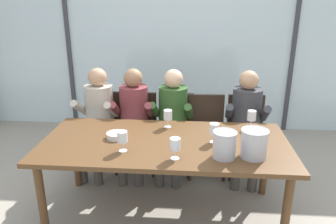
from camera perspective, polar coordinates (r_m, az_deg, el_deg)
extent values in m
plane|color=#9E9384|center=(4.12, 0.73, -8.85)|extent=(14.00, 14.00, 0.00)
cube|color=silver|center=(4.93, 1.81, 11.82)|extent=(7.38, 0.03, 2.60)
cube|color=#38383D|center=(5.26, -16.98, 11.48)|extent=(0.06, 0.06, 2.60)
cube|color=#38383D|center=(5.10, 21.11, 10.82)|extent=(0.06, 0.06, 2.60)
cube|color=#568942|center=(8.37, 2.98, 11.85)|extent=(13.38, 2.40, 1.71)
cube|color=brown|center=(2.90, -0.56, -5.46)|extent=(2.18, 1.02, 0.04)
cylinder|color=brown|center=(2.99, -21.21, -14.32)|extent=(0.07, 0.07, 0.71)
cylinder|color=brown|center=(2.83, 19.96, -16.27)|extent=(0.07, 0.07, 0.71)
cylinder|color=brown|center=(3.64, -15.79, -7.39)|extent=(0.07, 0.07, 0.71)
cylinder|color=brown|center=(3.51, 16.62, -8.53)|extent=(0.07, 0.07, 0.71)
cube|color=#332319|center=(3.90, -11.67, -3.45)|extent=(0.47, 0.47, 0.03)
cube|color=#332319|center=(4.01, -11.31, 0.59)|extent=(0.42, 0.06, 0.42)
cylinder|color=#332319|center=(3.88, -14.78, -7.70)|extent=(0.04, 0.04, 0.45)
cylinder|color=#332319|center=(3.80, -9.19, -7.89)|extent=(0.04, 0.04, 0.45)
cylinder|color=#332319|center=(4.21, -13.47, -5.37)|extent=(0.04, 0.04, 0.45)
cylinder|color=#332319|center=(4.13, -8.33, -5.49)|extent=(0.04, 0.04, 0.45)
cube|color=#332319|center=(3.81, -5.36, -3.70)|extent=(0.46, 0.46, 0.03)
cube|color=#332319|center=(3.91, -5.10, 0.44)|extent=(0.42, 0.05, 0.42)
cylinder|color=#332319|center=(3.77, -8.51, -8.08)|extent=(0.04, 0.04, 0.45)
cylinder|color=#332319|center=(3.72, -2.68, -8.26)|extent=(0.04, 0.04, 0.45)
cylinder|color=#332319|center=(4.10, -7.57, -5.65)|extent=(0.04, 0.04, 0.45)
cylinder|color=#332319|center=(4.06, -2.25, -5.77)|extent=(0.04, 0.04, 0.45)
cube|color=#332319|center=(3.78, 1.07, -3.79)|extent=(0.47, 0.47, 0.03)
cube|color=#332319|center=(3.89, 1.45, 0.38)|extent=(0.42, 0.06, 0.42)
cylinder|color=#332319|center=(3.74, -2.23, -8.09)|extent=(0.04, 0.04, 0.45)
cylinder|color=#332319|center=(3.70, 3.64, -8.47)|extent=(0.04, 0.04, 0.45)
cylinder|color=#332319|center=(4.07, -1.28, -5.66)|extent=(0.04, 0.04, 0.45)
cylinder|color=#332319|center=(4.04, 4.08, -5.96)|extent=(0.04, 0.04, 0.45)
cube|color=#332319|center=(3.74, 6.75, -4.23)|extent=(0.46, 0.46, 0.03)
cube|color=#332319|center=(3.84, 6.64, 0.01)|extent=(0.42, 0.06, 0.42)
cylinder|color=#332319|center=(3.66, 3.85, -8.81)|extent=(0.04, 0.04, 0.45)
cylinder|color=#332319|center=(3.69, 9.83, -8.78)|extent=(0.04, 0.04, 0.45)
cylinder|color=#332319|center=(3.99, 3.66, -6.23)|extent=(0.04, 0.04, 0.45)
cylinder|color=#332319|center=(4.03, 9.11, -6.24)|extent=(0.04, 0.04, 0.45)
cube|color=#332319|center=(3.81, 13.64, -4.20)|extent=(0.45, 0.45, 0.03)
cube|color=#332319|center=(3.91, 13.39, -0.04)|extent=(0.42, 0.05, 0.42)
cylinder|color=#332319|center=(3.71, 10.94, -8.71)|extent=(0.04, 0.04, 0.45)
cylinder|color=#332319|center=(3.78, 16.71, -8.64)|extent=(0.04, 0.04, 0.45)
cylinder|color=#332319|center=(4.04, 10.25, -6.18)|extent=(0.04, 0.04, 0.45)
cylinder|color=#332319|center=(4.11, 15.54, -6.17)|extent=(0.04, 0.04, 0.45)
cylinder|color=#B7AD9E|center=(3.83, -11.86, 0.78)|extent=(0.35, 0.35, 0.52)
sphere|color=tan|center=(3.74, -12.24, 5.94)|extent=(0.21, 0.21, 0.21)
cube|color=#47423D|center=(3.78, -13.95, -3.84)|extent=(0.17, 0.41, 0.13)
cube|color=#47423D|center=(3.72, -11.39, -4.06)|extent=(0.17, 0.41, 0.13)
cylinder|color=#47423D|center=(3.73, -14.83, -8.65)|extent=(0.10, 0.10, 0.47)
cylinder|color=#47423D|center=(3.66, -12.23, -8.96)|extent=(0.10, 0.10, 0.47)
cylinder|color=#B7AD9E|center=(3.79, -15.21, 0.73)|extent=(0.11, 0.33, 0.26)
cylinder|color=#B7AD9E|center=(3.65, -9.78, 0.42)|extent=(0.11, 0.33, 0.26)
cylinder|color=brown|center=(3.74, -5.93, 0.64)|extent=(0.33, 0.33, 0.52)
sphere|color=#936B4C|center=(3.64, -6.12, 5.93)|extent=(0.21, 0.21, 0.21)
cube|color=#47423D|center=(3.66, -7.66, -4.20)|extent=(0.14, 0.40, 0.13)
cube|color=#47423D|center=(3.64, -4.86, -4.28)|extent=(0.14, 0.40, 0.13)
cylinder|color=#47423D|center=(3.60, -8.04, -9.21)|extent=(0.10, 0.10, 0.47)
cylinder|color=#47423D|center=(3.57, -5.17, -9.34)|extent=(0.10, 0.10, 0.47)
cylinder|color=brown|center=(3.65, -9.17, 0.47)|extent=(0.09, 0.33, 0.26)
cylinder|color=brown|center=(3.59, -3.24, 0.37)|extent=(0.09, 0.33, 0.26)
cylinder|color=#2D5123|center=(3.69, 0.92, 0.46)|extent=(0.35, 0.35, 0.52)
sphere|color=#DBAD89|center=(3.59, 0.96, 5.83)|extent=(0.21, 0.21, 0.21)
cube|color=#47423D|center=(3.61, -0.98, -4.39)|extent=(0.16, 0.41, 0.13)
cube|color=#47423D|center=(3.59, 1.86, -4.57)|extent=(0.16, 0.41, 0.13)
cylinder|color=#47423D|center=(3.55, -1.54, -9.46)|extent=(0.10, 0.10, 0.47)
cylinder|color=#47423D|center=(3.52, 1.38, -9.69)|extent=(0.10, 0.10, 0.47)
cylinder|color=#2D5123|center=(3.60, -2.35, 0.40)|extent=(0.11, 0.33, 0.26)
cylinder|color=#2D5123|center=(3.54, 3.68, 0.08)|extent=(0.11, 0.33, 0.26)
cylinder|color=#38383D|center=(3.73, 13.53, 0.12)|extent=(0.35, 0.35, 0.52)
sphere|color=tan|center=(3.63, 13.97, 5.41)|extent=(0.21, 0.21, 0.21)
cube|color=#47423D|center=(3.63, 11.96, -4.70)|extent=(0.17, 0.41, 0.13)
cube|color=#47423D|center=(3.64, 14.79, -4.84)|extent=(0.17, 0.41, 0.13)
cylinder|color=#47423D|center=(3.56, 11.76, -9.77)|extent=(0.10, 0.10, 0.47)
cylinder|color=#47423D|center=(3.58, 14.68, -9.89)|extent=(0.10, 0.10, 0.47)
cylinder|color=#38383D|center=(3.60, 10.65, 0.06)|extent=(0.11, 0.33, 0.26)
cylinder|color=#38383D|center=(3.63, 16.65, -0.27)|extent=(0.11, 0.33, 0.26)
cylinder|color=#B7B7BC|center=(2.60, 9.82, -5.69)|extent=(0.18, 0.18, 0.22)
torus|color=silver|center=(2.56, 9.95, -3.50)|extent=(0.19, 0.19, 0.01)
cylinder|color=#B7B7BC|center=(2.66, 14.80, -5.40)|extent=(0.21, 0.21, 0.23)
torus|color=silver|center=(2.61, 15.01, -3.15)|extent=(0.22, 0.22, 0.01)
cylinder|color=silver|center=(2.98, -9.06, -4.06)|extent=(0.17, 0.17, 0.05)
cylinder|color=silver|center=(2.59, 1.23, -8.10)|extent=(0.07, 0.07, 0.00)
cylinder|color=silver|center=(2.58, 1.24, -7.32)|extent=(0.01, 0.01, 0.07)
cylinder|color=silver|center=(2.54, 1.25, -5.60)|extent=(0.08, 0.08, 0.09)
cylinder|color=#E0D184|center=(2.55, 1.25, -6.15)|extent=(0.07, 0.07, 0.04)
cylinder|color=silver|center=(3.20, 0.04, -2.60)|extent=(0.07, 0.07, 0.00)
cylinder|color=silver|center=(3.18, 0.04, -1.94)|extent=(0.01, 0.01, 0.07)
cylinder|color=silver|center=(3.15, 0.04, -0.50)|extent=(0.08, 0.08, 0.09)
cylinder|color=#560C1E|center=(3.16, 0.04, -0.95)|extent=(0.07, 0.07, 0.04)
cylinder|color=silver|center=(2.90, 7.98, -5.20)|extent=(0.07, 0.07, 0.00)
cylinder|color=silver|center=(2.88, 8.02, -4.48)|extent=(0.01, 0.01, 0.07)
cylinder|color=silver|center=(2.85, 8.10, -2.92)|extent=(0.08, 0.08, 0.09)
cylinder|color=maroon|center=(2.86, 8.07, -3.41)|extent=(0.07, 0.07, 0.04)
cylinder|color=silver|center=(3.28, 14.24, -2.63)|extent=(0.07, 0.07, 0.00)
cylinder|color=silver|center=(3.27, 14.30, -1.99)|extent=(0.01, 0.01, 0.07)
cylinder|color=silver|center=(3.24, 14.42, -0.59)|extent=(0.08, 0.08, 0.09)
cylinder|color=#E0D184|center=(3.25, 14.38, -1.03)|extent=(0.07, 0.07, 0.04)
cylinder|color=silver|center=(2.74, -7.87, -6.71)|extent=(0.07, 0.07, 0.00)
cylinder|color=silver|center=(2.72, -7.91, -5.96)|extent=(0.01, 0.01, 0.07)
cylinder|color=silver|center=(2.69, -7.99, -4.33)|extent=(0.08, 0.08, 0.09)
cylinder|color=maroon|center=(2.70, -7.97, -4.84)|extent=(0.07, 0.07, 0.04)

